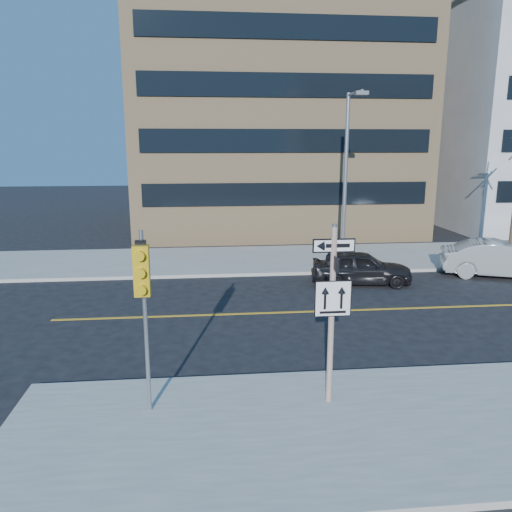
{
  "coord_description": "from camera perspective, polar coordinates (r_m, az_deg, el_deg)",
  "views": [
    {
      "loc": [
        -2.67,
        -12.62,
        5.86
      ],
      "look_at": [
        -1.01,
        4.0,
        2.08
      ],
      "focal_mm": 35.0,
      "sensor_mm": 36.0,
      "label": 1
    }
  ],
  "objects": [
    {
      "name": "sign_pole",
      "position": [
        11.0,
        8.68,
        -5.55
      ],
      "size": [
        0.92,
        0.92,
        4.06
      ],
      "color": "silver",
      "rests_on": "near_sidewalk"
    },
    {
      "name": "streetlight_a",
      "position": [
        24.33,
        10.38,
        9.95
      ],
      "size": [
        0.55,
        2.25,
        8.0
      ],
      "color": "gray",
      "rests_on": "far_sidewalk"
    },
    {
      "name": "ground",
      "position": [
        14.17,
        5.8,
        -11.76
      ],
      "size": [
        120.0,
        120.0,
        0.0
      ],
      "primitive_type": "plane",
      "color": "black",
      "rests_on": "ground"
    },
    {
      "name": "parked_car_b",
      "position": [
        24.74,
        26.1,
        -0.34
      ],
      "size": [
        3.3,
        5.22,
        1.62
      ],
      "primitive_type": "imported",
      "rotation": [
        0.0,
        0.0,
        1.22
      ],
      "color": "gray",
      "rests_on": "ground"
    },
    {
      "name": "parked_car_a",
      "position": [
        21.62,
        11.95,
        -1.3
      ],
      "size": [
        2.27,
        4.38,
        1.43
      ],
      "primitive_type": "imported",
      "rotation": [
        0.0,
        0.0,
        1.42
      ],
      "color": "black",
      "rests_on": "ground"
    },
    {
      "name": "traffic_signal",
      "position": [
        10.44,
        -12.83,
        -3.33
      ],
      "size": [
        0.32,
        0.45,
        4.0
      ],
      "color": "gray",
      "rests_on": "near_sidewalk"
    },
    {
      "name": "building_brick",
      "position": [
        38.03,
        1.45,
        17.49
      ],
      "size": [
        18.0,
        18.0,
        18.0
      ],
      "primitive_type": "cube",
      "color": "tan",
      "rests_on": "ground"
    }
  ]
}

